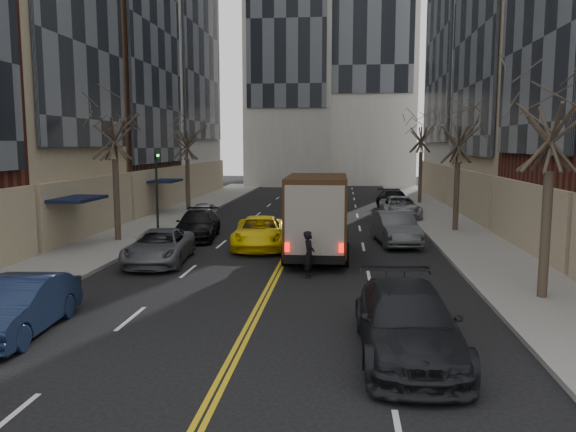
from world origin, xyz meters
name	(u,v)px	position (x,y,z in m)	size (l,w,h in m)	color
sidewalk_left	(159,222)	(-9.00, 27.00, 0.07)	(4.00, 66.00, 0.15)	slate
sidewalk_right	(452,226)	(9.00, 27.00, 0.07)	(4.00, 66.00, 0.15)	slate
tree_lf_mid	(113,110)	(-8.80, 20.00, 6.60)	(3.20, 3.20, 8.91)	#382D23
tree_lf_far	(187,129)	(-8.80, 33.00, 6.02)	(3.20, 3.20, 8.12)	#382D23
tree_rt_near	(554,94)	(8.80, 11.00, 6.45)	(3.20, 3.20, 8.71)	#382D23
tree_rt_mid	(459,122)	(8.80, 25.00, 6.17)	(3.20, 3.20, 8.32)	#382D23
tree_rt_far	(422,122)	(8.80, 40.00, 6.74)	(3.20, 3.20, 9.11)	#382D23
traffic_signal	(157,184)	(-7.39, 22.00, 2.82)	(0.29, 0.26, 4.70)	black
ups_truck	(317,216)	(1.38, 17.20, 1.82)	(2.79, 6.63, 3.61)	black
observer_sedan	(407,323)	(4.02, 5.88, 0.81)	(2.42, 5.65, 1.62)	black
taxi	(260,233)	(-1.45, 19.26, 0.74)	(2.46, 5.34, 1.48)	yellow
pedestrian	(309,254)	(1.26, 13.48, 0.87)	(0.64, 0.42, 1.75)	black
parked_lf_b	(19,307)	(-5.88, 6.45, 0.74)	(1.57, 4.49, 1.48)	#101B35
parked_lf_c	(159,247)	(-5.10, 15.36, 0.70)	(2.31, 5.02, 1.39)	#55585D
parked_lf_d	(197,225)	(-5.10, 21.54, 0.73)	(2.04, 5.02, 1.46)	black
parked_lf_e	(203,213)	(-6.30, 27.49, 0.64)	(1.51, 3.75, 1.28)	#ADB0B5
parked_rt_a	(395,228)	(5.10, 20.92, 0.80)	(1.69, 4.86, 1.60)	#43464A
parked_rt_b	(400,207)	(6.30, 30.85, 0.73)	(2.43, 5.27, 1.47)	#AAAEB2
parked_rt_c	(394,200)	(6.30, 35.55, 0.75)	(2.09, 5.14, 1.49)	black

